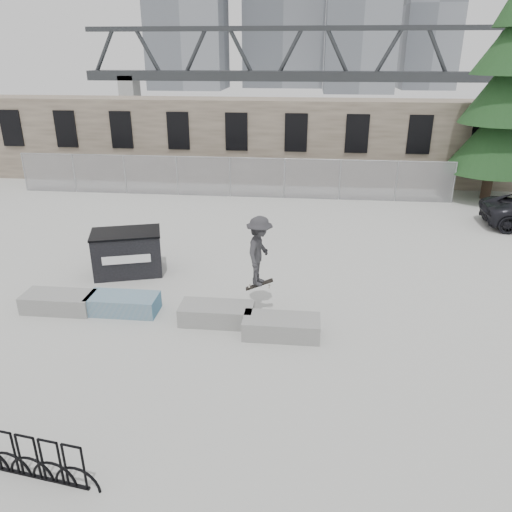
# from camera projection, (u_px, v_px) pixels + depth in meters

# --- Properties ---
(ground) EXTENTS (120.00, 120.00, 0.00)m
(ground) POSITION_uv_depth(u_px,v_px,m) (163.00, 314.00, 14.13)
(ground) COLOR #B0B0AB
(ground) RESTS_ON ground
(stone_wall) EXTENTS (36.00, 2.58, 4.50)m
(stone_wall) POSITION_uv_depth(u_px,v_px,m) (240.00, 140.00, 28.21)
(stone_wall) COLOR #6A5C4E
(stone_wall) RESTS_ON ground
(chainlink_fence) EXTENTS (22.06, 0.06, 2.02)m
(chainlink_fence) POSITION_uv_depth(u_px,v_px,m) (230.00, 177.00, 25.23)
(chainlink_fence) COLOR gray
(chainlink_fence) RESTS_ON ground
(planter_far_left) EXTENTS (2.00, 0.90, 0.51)m
(planter_far_left) POSITION_uv_depth(u_px,v_px,m) (59.00, 301.00, 14.28)
(planter_far_left) COLOR gray
(planter_far_left) RESTS_ON ground
(planter_center_left) EXTENTS (2.00, 0.90, 0.51)m
(planter_center_left) POSITION_uv_depth(u_px,v_px,m) (123.00, 303.00, 14.18)
(planter_center_left) COLOR #2E658A
(planter_center_left) RESTS_ON ground
(planter_center_right) EXTENTS (2.00, 0.90, 0.51)m
(planter_center_right) POSITION_uv_depth(u_px,v_px,m) (217.00, 313.00, 13.64)
(planter_center_right) COLOR gray
(planter_center_right) RESTS_ON ground
(planter_offset) EXTENTS (2.00, 0.90, 0.51)m
(planter_offset) POSITION_uv_depth(u_px,v_px,m) (281.00, 326.00, 12.99)
(planter_offset) COLOR gray
(planter_offset) RESTS_ON ground
(dumpster) EXTENTS (2.52, 1.95, 1.46)m
(dumpster) POSITION_uv_depth(u_px,v_px,m) (127.00, 252.00, 16.50)
(dumpster) COLOR black
(dumpster) RESTS_ON ground
(spruce_tree) EXTENTS (4.47, 4.47, 11.50)m
(spruce_tree) POSITION_uv_depth(u_px,v_px,m) (503.00, 97.00, 23.41)
(spruce_tree) COLOR #38281E
(spruce_tree) RESTS_ON ground
(truss_bridge) EXTENTS (70.00, 3.00, 9.80)m
(truss_bridge) POSITION_uv_depth(u_px,v_px,m) (361.00, 75.00, 62.16)
(truss_bridge) COLOR #2D3033
(truss_bridge) RESTS_ON ground
(skateboarder) EXTENTS (0.92, 1.37, 2.14)m
(skateboarder) POSITION_uv_depth(u_px,v_px,m) (259.00, 251.00, 13.59)
(skateboarder) COLOR #2D2D30
(skateboarder) RESTS_ON ground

